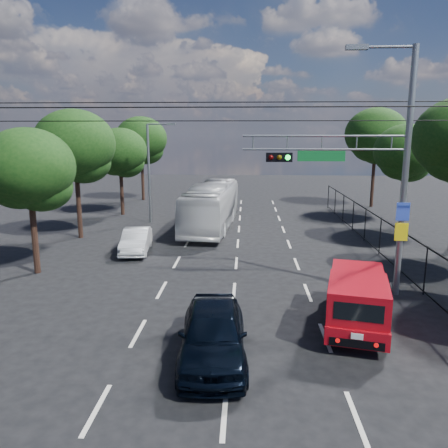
# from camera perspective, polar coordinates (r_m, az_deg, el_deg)

# --- Properties ---
(ground) EXTENTS (120.00, 120.00, 0.00)m
(ground) POSITION_cam_1_polar(r_m,az_deg,el_deg) (10.97, 0.06, -23.49)
(ground) COLOR black
(ground) RESTS_ON ground
(lane_markings) EXTENTS (6.12, 38.00, 0.01)m
(lane_markings) POSITION_cam_1_polar(r_m,az_deg,el_deg) (23.81, 1.73, -3.72)
(lane_markings) COLOR beige
(lane_markings) RESTS_ON ground
(signal_mast) EXTENTS (6.43, 0.39, 9.50)m
(signal_mast) POSITION_cam_1_polar(r_m,az_deg,el_deg) (17.66, 18.97, 7.54)
(signal_mast) COLOR slate
(signal_mast) RESTS_ON ground
(streetlight_left) EXTENTS (2.09, 0.22, 7.08)m
(streetlight_left) POSITION_cam_1_polar(r_m,az_deg,el_deg) (31.78, -9.50, 7.21)
(streetlight_left) COLOR slate
(streetlight_left) RESTS_ON ground
(utility_wires) EXTENTS (22.00, 5.04, 0.74)m
(utility_wires) POSITION_cam_1_polar(r_m,az_deg,el_deg) (17.82, 1.52, 14.60)
(utility_wires) COLOR black
(utility_wires) RESTS_ON ground
(fence_right) EXTENTS (0.06, 34.03, 2.00)m
(fence_right) POSITION_cam_1_polar(r_m,az_deg,el_deg) (22.93, 21.01, -2.46)
(fence_right) COLOR black
(fence_right) RESTS_ON ground
(tree_right_d) EXTENTS (4.32, 4.32, 7.02)m
(tree_right_d) POSITION_cam_1_polar(r_m,az_deg,el_deg) (32.90, 22.62, 8.22)
(tree_right_d) COLOR black
(tree_right_d) RESTS_ON ground
(tree_right_e) EXTENTS (5.28, 5.28, 8.58)m
(tree_right_e) POSITION_cam_1_polar(r_m,az_deg,el_deg) (40.56, 19.22, 10.48)
(tree_right_e) COLOR black
(tree_right_e) RESTS_ON ground
(tree_left_b) EXTENTS (4.08, 4.08, 6.63)m
(tree_left_b) POSITION_cam_1_polar(r_m,az_deg,el_deg) (21.35, -24.05, 6.00)
(tree_left_b) COLOR black
(tree_left_b) RESTS_ON ground
(tree_left_c) EXTENTS (4.80, 4.80, 7.80)m
(tree_left_c) POSITION_cam_1_polar(r_m,az_deg,el_deg) (27.94, -18.83, 9.15)
(tree_left_c) COLOR black
(tree_left_c) RESTS_ON ground
(tree_left_d) EXTENTS (4.20, 4.20, 6.83)m
(tree_left_d) POSITION_cam_1_polar(r_m,az_deg,el_deg) (35.41, -13.38, 8.76)
(tree_left_d) COLOR black
(tree_left_d) RESTS_ON ground
(tree_left_e) EXTENTS (4.92, 4.92, 7.99)m
(tree_left_e) POSITION_cam_1_polar(r_m,az_deg,el_deg) (43.17, -10.71, 10.41)
(tree_left_e) COLOR black
(tree_left_e) RESTS_ON ground
(red_pickup) EXTENTS (2.85, 5.24, 1.86)m
(red_pickup) POSITION_cam_1_polar(r_m,az_deg,el_deg) (15.29, 16.95, -9.26)
(red_pickup) COLOR black
(red_pickup) RESTS_ON ground
(navy_hatchback) EXTENTS (2.12, 4.73, 1.58)m
(navy_hatchback) POSITION_cam_1_polar(r_m,az_deg,el_deg) (12.74, -1.45, -14.04)
(navy_hatchback) COLOR black
(navy_hatchback) RESTS_ON ground
(white_bus) EXTENTS (3.37, 11.08, 3.04)m
(white_bus) POSITION_cam_1_polar(r_m,az_deg,el_deg) (29.80, -1.60, 2.39)
(white_bus) COLOR silver
(white_bus) RESTS_ON ground
(white_van) EXTENTS (1.77, 4.01, 1.28)m
(white_van) POSITION_cam_1_polar(r_m,az_deg,el_deg) (24.22, -11.41, -2.14)
(white_van) COLOR silver
(white_van) RESTS_ON ground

